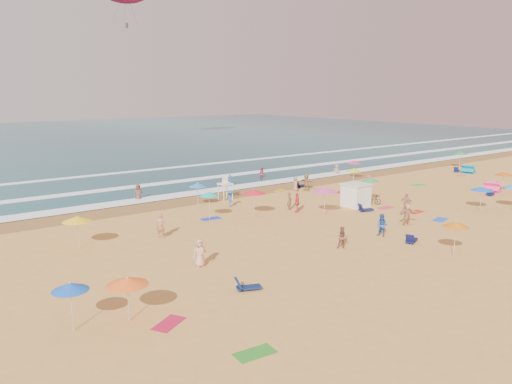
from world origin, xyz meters
TOP-DOWN VIEW (x-y plane):
  - ground at (0.00, 0.00)m, footprint 220.00×220.00m
  - ocean at (0.00, 84.00)m, footprint 220.00×140.00m
  - wet_sand at (0.00, 12.50)m, footprint 220.00×220.00m
  - surf_foam at (0.00, 21.32)m, footprint 200.00×18.70m
  - cabana at (5.11, 1.15)m, footprint 2.00×2.00m
  - cabana_roof at (5.11, 1.15)m, footprint 2.20×2.20m
  - bicycle at (7.01, 0.85)m, footprint 1.35×1.78m
  - lifeguard_stand at (-2.90, 10.82)m, footprint 1.20×1.20m
  - beach_umbrellas at (0.31, 0.15)m, footprint 63.45×24.64m
  - loungers at (9.91, -3.12)m, footprint 46.63×23.74m
  - towels at (3.57, -0.40)m, footprint 49.87×26.58m
  - popup_tents at (26.47, 1.28)m, footprint 11.75×10.26m
  - beachgoers at (1.74, 4.36)m, footprint 32.19×26.07m

SIDE VIEW (x-z plane):
  - ground at x=0.00m, z-range 0.00..0.00m
  - ocean at x=0.00m, z-range -0.09..0.09m
  - wet_sand at x=0.00m, z-range 0.01..0.01m
  - towels at x=3.57m, z-range 0.00..0.03m
  - surf_foam at x=0.00m, z-range 0.08..0.12m
  - loungers at x=9.91m, z-range 0.00..0.34m
  - bicycle at x=7.01m, z-range 0.00..0.90m
  - popup_tents at x=26.47m, z-range 0.00..1.20m
  - beachgoers at x=1.74m, z-range -0.25..1.87m
  - cabana at x=5.11m, z-range 0.00..2.00m
  - lifeguard_stand at x=-2.90m, z-range 0.00..2.10m
  - cabana_roof at x=5.11m, z-range 2.00..2.12m
  - beach_umbrellas at x=0.31m, z-range 1.81..2.48m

